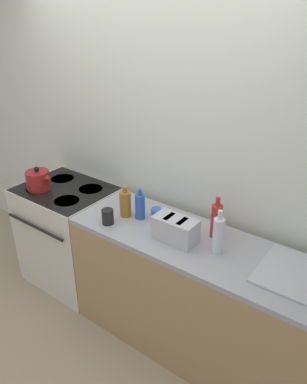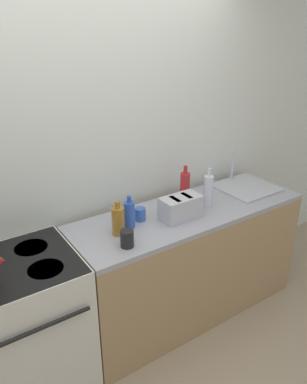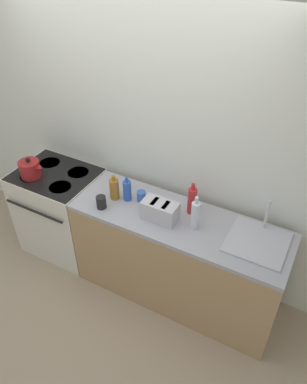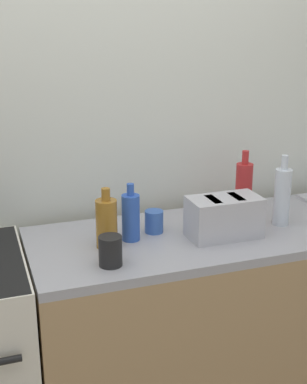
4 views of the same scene
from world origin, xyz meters
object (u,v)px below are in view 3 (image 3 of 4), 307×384
(toaster, at_px, (160,211))
(bottle_red, at_px, (192,200))
(bottle_clear, at_px, (195,215))
(cup_blue, at_px, (141,196))
(cup_black, at_px, (101,202))
(bottle_amber, at_px, (114,189))
(bottle_blue, at_px, (127,190))
(stove, at_px, (62,210))
(kettle, at_px, (30,169))

(toaster, bearing_deg, bottle_red, 45.77)
(bottle_clear, height_order, cup_blue, bottle_clear)
(cup_black, relative_size, cup_blue, 1.20)
(bottle_amber, relative_size, cup_blue, 2.56)
(bottle_amber, bearing_deg, bottle_blue, 19.03)
(stove, relative_size, cup_black, 8.46)
(bottle_clear, height_order, bottle_red, bottle_clear)
(cup_blue, bearing_deg, toaster, -27.90)
(stove, relative_size, bottle_amber, 3.94)
(toaster, distance_m, cup_blue, 0.28)
(bottle_blue, xyz_separation_m, cup_black, (-0.13, -0.20, -0.04))
(bottle_red, xyz_separation_m, cup_blue, (-0.44, -0.06, -0.08))
(stove, relative_size, bottle_clear, 3.08)
(stove, height_order, bottle_red, bottle_red)
(bottle_blue, height_order, bottle_red, bottle_red)
(cup_blue, bearing_deg, bottle_clear, -9.77)
(toaster, height_order, bottle_red, bottle_red)
(kettle, height_order, cup_blue, kettle)
(bottle_red, bearing_deg, bottle_clear, -58.49)
(kettle, xyz_separation_m, cup_black, (0.83, -0.06, -0.03))
(bottle_amber, bearing_deg, bottle_clear, -0.83)
(cup_black, bearing_deg, toaster, 12.40)
(bottle_red, distance_m, cup_blue, 0.45)
(kettle, xyz_separation_m, bottle_clear, (1.61, 0.09, 0.04))
(kettle, relative_size, toaster, 0.85)
(stove, height_order, bottle_blue, bottle_blue)
(bottle_amber, height_order, cup_blue, bottle_amber)
(bottle_clear, xyz_separation_m, cup_black, (-0.78, -0.15, -0.07))
(stove, distance_m, bottle_blue, 0.97)
(bottle_red, bearing_deg, stove, -175.07)
(stove, bearing_deg, bottle_blue, 0.61)
(bottle_red, bearing_deg, kettle, -170.97)
(bottle_blue, distance_m, bottle_clear, 0.65)
(toaster, bearing_deg, kettle, -178.00)
(bottle_clear, bearing_deg, bottle_amber, 179.17)
(stove, bearing_deg, kettle, -143.36)
(toaster, relative_size, bottle_clear, 0.95)
(toaster, bearing_deg, bottle_amber, 173.82)
(toaster, distance_m, bottle_amber, 0.47)
(kettle, relative_size, bottle_clear, 0.81)
(cup_black, bearing_deg, cup_blue, 44.30)
(bottle_amber, height_order, bottle_red, bottle_red)
(cup_blue, bearing_deg, bottle_blue, -158.31)
(bottle_amber, relative_size, cup_black, 2.15)
(toaster, bearing_deg, stove, 176.14)
(toaster, height_order, cup_black, toaster)
(bottle_blue, relative_size, bottle_clear, 0.77)
(stove, bearing_deg, bottle_amber, -2.31)
(stove, height_order, cup_black, cup_black)
(kettle, height_order, bottle_clear, bottle_clear)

